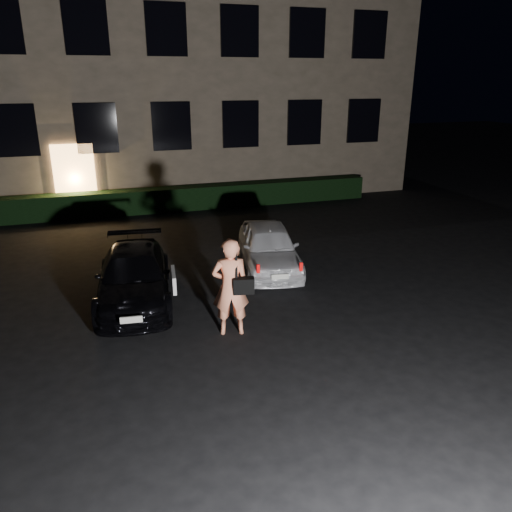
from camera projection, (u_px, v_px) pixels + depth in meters
name	position (u px, v px, depth m)	size (l,w,h in m)	color
ground	(270.00, 345.00, 9.22)	(80.00, 80.00, 0.00)	black
building	(153.00, 43.00, 20.63)	(20.00, 8.11, 12.00)	brown
hedge	(177.00, 199.00, 18.49)	(15.00, 0.70, 0.85)	black
sedan	(134.00, 276.00, 10.93)	(1.97, 4.01, 1.11)	black
hatch	(269.00, 247.00, 12.74)	(1.98, 3.63, 1.17)	white
man	(231.00, 287.00, 9.35)	(0.80, 0.59, 1.92)	#FF946C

